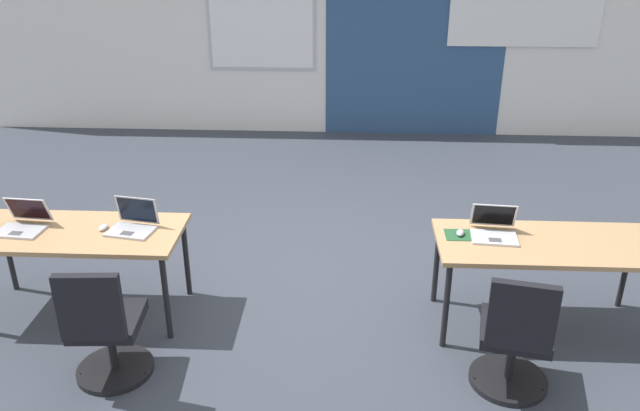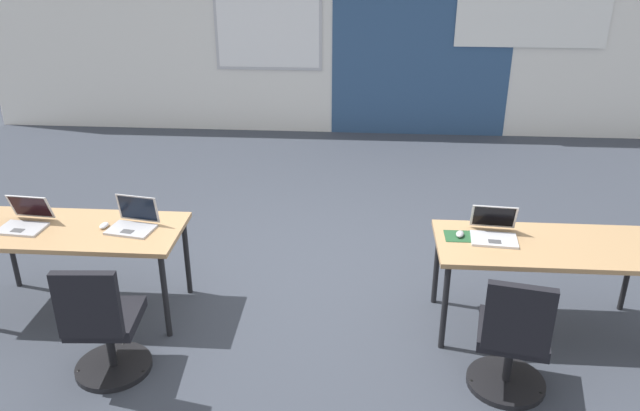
{
  "view_description": "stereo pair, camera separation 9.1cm",
  "coord_description": "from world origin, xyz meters",
  "views": [
    {
      "loc": [
        0.31,
        -4.77,
        2.88
      ],
      "look_at": [
        0.08,
        -0.25,
        0.81
      ],
      "focal_mm": 35.84,
      "sensor_mm": 36.0,
      "label": 1
    },
    {
      "loc": [
        0.4,
        -4.77,
        2.88
      ],
      "look_at": [
        0.08,
        -0.25,
        0.81
      ],
      "focal_mm": 35.84,
      "sensor_mm": 36.0,
      "label": 2
    }
  ],
  "objects": [
    {
      "name": "laptop_near_left_inner",
      "position": [
        -1.31,
        -0.56,
        0.77
      ],
      "size": [
        0.37,
        0.32,
        0.24
      ],
      "rotation": [
        0.0,
        0.0,
        -0.17
      ],
      "color": "#B7B7BC",
      "rests_on": "desk_near_left"
    },
    {
      "name": "ground_plane",
      "position": [
        0.0,
        0.0,
        0.0
      ],
      "size": [
        24.0,
        24.0,
        0.0
      ],
      "color": "#383D47"
    },
    {
      "name": "chair_near_left_inner",
      "position": [
        -1.28,
        -1.38,
        0.38
      ],
      "size": [
        0.52,
        0.55,
        0.92
      ],
      "rotation": [
        0.0,
        0.0,
        3.21
      ],
      "color": "black",
      "rests_on": "ground"
    },
    {
      "name": "desk_near_left",
      "position": [
        -1.75,
        -0.6,
        0.66
      ],
      "size": [
        1.6,
        0.7,
        0.72
      ],
      "color": "tan",
      "rests_on": "ground"
    },
    {
      "name": "mouse_near_right_inner",
      "position": [
        1.13,
        -0.53,
        0.74
      ],
      "size": [
        0.08,
        0.11,
        0.03
      ],
      "color": "#B2B2B7",
      "rests_on": "mousepad_near_right_inner"
    },
    {
      "name": "mouse_near_left_inner",
      "position": [
        -1.54,
        -0.57,
        0.74
      ],
      "size": [
        0.07,
        0.11,
        0.03
      ],
      "color": "silver",
      "rests_on": "desk_near_left"
    },
    {
      "name": "chair_near_right_inner",
      "position": [
        1.39,
        -1.35,
        0.38
      ],
      "size": [
        0.52,
        0.57,
        0.92
      ],
      "rotation": [
        0.0,
        0.0,
        2.94
      ],
      "color": "black",
      "rests_on": "ground"
    },
    {
      "name": "laptop_near_left_end",
      "position": [
        -2.14,
        -0.59,
        0.77
      ],
      "size": [
        0.35,
        0.34,
        0.22
      ],
      "rotation": [
        0.0,
        0.0,
        -0.08
      ],
      "color": "#B7B7BC",
      "rests_on": "desk_near_left"
    },
    {
      "name": "back_wall_assembly",
      "position": [
        0.04,
        4.2,
        1.41
      ],
      "size": [
        10.0,
        0.27,
        2.8
      ],
      "color": "silver",
      "rests_on": "ground"
    },
    {
      "name": "mousepad_near_right_inner",
      "position": [
        1.13,
        -0.53,
        0.72
      ],
      "size": [
        0.22,
        0.19,
        0.0
      ],
      "color": "#23512D",
      "rests_on": "desk_near_right"
    },
    {
      "name": "laptop_near_right_inner",
      "position": [
        1.37,
        -0.52,
        0.77
      ],
      "size": [
        0.36,
        0.35,
        0.22
      ],
      "rotation": [
        0.0,
        0.0,
        -0.08
      ],
      "color": "silver",
      "rests_on": "desk_near_right"
    },
    {
      "name": "desk_near_right",
      "position": [
        1.75,
        -0.6,
        0.66
      ],
      "size": [
        1.6,
        0.7,
        0.72
      ],
      "color": "tan",
      "rests_on": "ground"
    }
  ]
}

